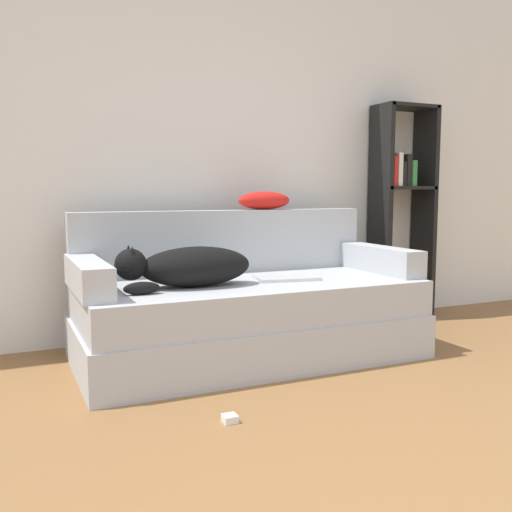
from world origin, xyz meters
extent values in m
cube|color=white|center=(0.00, 2.82, 1.35)|extent=(7.92, 0.06, 2.70)
cube|color=#B2B7BC|center=(0.15, 2.15, 0.12)|extent=(1.92, 0.92, 0.24)
cube|color=#B2B7BC|center=(0.15, 2.14, 0.35)|extent=(1.88, 0.88, 0.20)
cube|color=#B2B7BC|center=(0.15, 2.54, 0.64)|extent=(1.88, 0.15, 0.39)
cube|color=#B2B7BC|center=(-0.73, 2.14, 0.53)|extent=(0.15, 0.73, 0.16)
cube|color=#B2B7BC|center=(1.03, 2.14, 0.53)|extent=(0.15, 0.73, 0.16)
ellipsoid|color=black|center=(-0.18, 2.08, 0.55)|extent=(0.60, 0.28, 0.21)
sphere|color=black|center=(-0.53, 2.08, 0.58)|extent=(0.16, 0.16, 0.16)
cone|color=black|center=(-0.53, 2.04, 0.64)|extent=(0.06, 0.06, 0.07)
cone|color=black|center=(-0.53, 2.13, 0.64)|extent=(0.06, 0.06, 0.07)
ellipsoid|color=black|center=(-0.50, 1.96, 0.48)|extent=(0.18, 0.07, 0.06)
cube|color=silver|center=(0.37, 2.10, 0.45)|extent=(0.39, 0.28, 0.02)
ellipsoid|color=red|center=(0.43, 2.54, 0.89)|extent=(0.36, 0.15, 0.12)
cube|color=black|center=(1.41, 2.64, 0.79)|extent=(0.04, 0.26, 1.57)
cube|color=black|center=(1.82, 2.64, 0.79)|extent=(0.04, 0.26, 1.57)
cube|color=black|center=(1.61, 2.64, 1.56)|extent=(0.42, 0.26, 0.02)
cube|color=black|center=(1.61, 2.64, 0.97)|extent=(0.42, 0.26, 0.02)
cube|color=red|center=(1.46, 2.63, 1.09)|extent=(0.03, 0.20, 0.21)
cube|color=silver|center=(1.50, 2.63, 1.10)|extent=(0.04, 0.20, 0.24)
cube|color=black|center=(1.54, 2.63, 1.07)|extent=(0.03, 0.20, 0.17)
cube|color=black|center=(1.58, 2.63, 1.10)|extent=(0.04, 0.20, 0.23)
cube|color=#337F42|center=(1.63, 2.63, 1.08)|extent=(0.04, 0.20, 0.18)
cube|color=white|center=(-0.30, 1.33, 0.02)|extent=(0.06, 0.06, 0.03)
camera|label=1|loc=(-1.13, -0.77, 0.95)|focal=40.00mm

